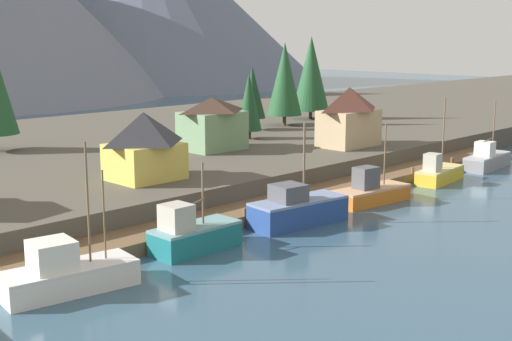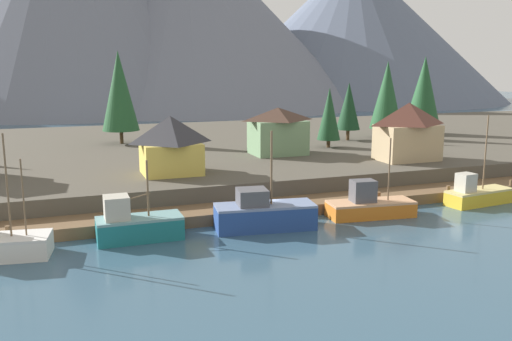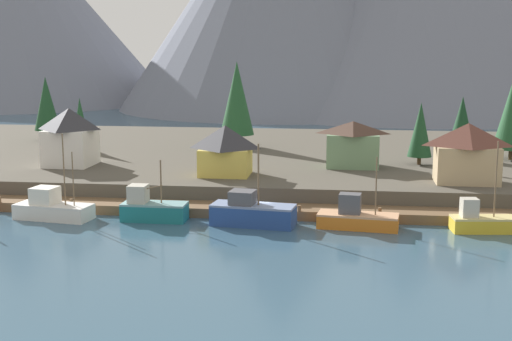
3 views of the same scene
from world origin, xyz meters
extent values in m
cube|color=#335166|center=(0.00, 20.00, -0.50)|extent=(400.00, 400.00, 1.00)
cube|color=brown|center=(0.00, 2.00, 0.50)|extent=(80.00, 4.00, 1.00)
cylinder|color=brown|center=(-20.00, 0.20, 0.80)|extent=(0.36, 0.36, 1.60)
cylinder|color=brown|center=(-12.00, 0.20, 0.80)|extent=(0.36, 0.36, 1.60)
cylinder|color=brown|center=(-4.00, 0.20, 0.80)|extent=(0.36, 0.36, 1.60)
cylinder|color=brown|center=(4.00, 0.20, 0.80)|extent=(0.36, 0.36, 1.60)
cylinder|color=brown|center=(12.00, 0.20, 0.80)|extent=(0.36, 0.36, 1.60)
cylinder|color=brown|center=(20.00, 0.20, 0.80)|extent=(0.36, 0.36, 1.60)
cylinder|color=brown|center=(28.00, 0.20, 0.80)|extent=(0.36, 0.36, 1.60)
cube|color=#4C473D|center=(0.00, 32.00, 1.25)|extent=(400.00, 56.00, 2.50)
cone|color=slate|center=(27.01, 143.36, 30.02)|extent=(118.22, 118.22, 60.04)
cone|color=slate|center=(93.11, 147.75, 27.07)|extent=(115.71, 115.71, 54.14)
cylinder|color=brown|center=(-19.53, -2.41, 5.18)|extent=(0.13, 0.13, 7.27)
cylinder|color=brown|center=(-18.55, -2.56, 4.29)|extent=(0.11, 0.11, 5.47)
cube|color=#196B70|center=(-10.52, -1.50, 0.81)|extent=(6.51, 2.73, 1.63)
cube|color=#679496|center=(-10.52, -1.50, 1.73)|extent=(6.51, 2.73, 0.20)
cube|color=#B2AD9E|center=(-12.19, -1.51, 2.72)|extent=(1.85, 1.94, 1.79)
cylinder|color=brown|center=(-9.80, -1.50, 4.03)|extent=(0.16, 0.16, 4.39)
cylinder|color=brown|center=(-10.51, -1.50, 3.44)|extent=(1.76, 0.12, 0.48)
cube|color=navy|center=(-0.37, -2.17, 0.95)|extent=(8.50, 4.01, 1.90)
cube|color=#6C7DA2|center=(-0.37, -2.17, 2.00)|extent=(8.50, 4.01, 0.20)
cube|color=#4C4C51|center=(-1.45, -2.02, 2.76)|extent=(2.67, 2.57, 1.33)
cylinder|color=brown|center=(0.14, -2.23, 5.12)|extent=(0.18, 0.18, 6.05)
cube|color=#CC6B1E|center=(9.83, -1.95, 0.61)|extent=(7.98, 3.60, 1.23)
cube|color=tan|center=(9.83, -1.95, 1.33)|extent=(7.98, 3.60, 0.20)
cube|color=#4C4C51|center=(9.03, -1.86, 2.40)|extent=(2.23, 1.78, 1.94)
cylinder|color=brown|center=(11.47, -2.13, 4.24)|extent=(0.13, 0.13, 5.61)
cube|color=gold|center=(22.16, -1.68, 0.63)|extent=(7.25, 3.12, 1.26)
cube|color=tan|center=(22.16, -1.68, 1.36)|extent=(7.25, 3.12, 0.20)
cube|color=#B2AD9E|center=(20.24, -1.90, 2.34)|extent=(1.68, 1.57, 1.77)
cylinder|color=brown|center=(22.57, -1.64, 5.06)|extent=(0.14, 0.14, 7.21)
cube|color=gold|center=(-5.44, 11.17, 4.08)|extent=(5.75, 4.95, 3.16)
pyramid|color=#2D2D33|center=(-5.44, 11.17, 7.02)|extent=(6.04, 5.20, 2.72)
cube|color=tan|center=(21.79, 9.81, 4.55)|extent=(6.77, 4.31, 4.09)
pyramid|color=brown|center=(21.79, 9.81, 7.87)|extent=(7.11, 4.53, 2.56)
cube|color=#6B8E66|center=(9.38, 18.96, 4.59)|extent=(6.39, 4.90, 4.19)
pyramid|color=#422D23|center=(9.38, 18.96, 7.47)|extent=(6.71, 5.14, 1.57)
cylinder|color=#4C3823|center=(17.88, 21.82, 3.02)|extent=(0.50, 0.50, 1.05)
cone|color=#194223|center=(17.88, 21.82, 7.00)|extent=(3.10, 3.10, 6.91)
cylinder|color=#4C3823|center=(30.40, 27.45, 3.23)|extent=(0.50, 0.50, 1.46)
cone|color=#1E4C28|center=(30.40, 27.45, 8.95)|extent=(4.82, 4.82, 9.99)
cylinder|color=#4C3823|center=(38.70, 29.74, 3.16)|extent=(0.50, 0.50, 1.33)
cone|color=#1E4C28|center=(38.70, 29.74, 9.29)|extent=(5.50, 5.50, 10.92)
cylinder|color=#4C3823|center=(-7.76, 34.91, 3.43)|extent=(0.50, 0.50, 1.87)
cone|color=#1E4C28|center=(-7.76, 34.91, 9.84)|extent=(5.11, 5.11, 10.95)
cylinder|color=#4C3823|center=(23.84, 27.19, 3.30)|extent=(0.50, 0.50, 1.59)
cone|color=#14381E|center=(23.84, 27.19, 7.51)|extent=(3.44, 3.44, 6.83)
camera|label=1|loc=(-40.82, -37.38, 14.86)|focal=48.78mm
camera|label=2|loc=(-15.88, -42.60, 13.34)|focal=38.13mm
camera|label=3|loc=(8.44, -68.28, 17.21)|focal=48.95mm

